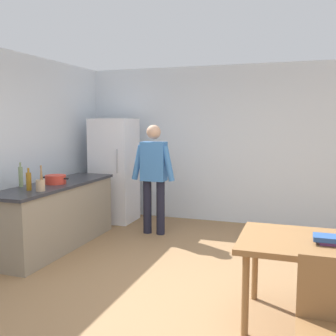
# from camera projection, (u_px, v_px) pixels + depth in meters

# --- Properties ---
(ground_plane) EXTENTS (14.00, 14.00, 0.00)m
(ground_plane) POSITION_uv_depth(u_px,v_px,m) (176.00, 290.00, 4.06)
(ground_plane) COLOR #936D47
(wall_back) EXTENTS (6.40, 0.12, 2.70)m
(wall_back) POSITION_uv_depth(u_px,v_px,m) (229.00, 145.00, 6.72)
(wall_back) COLOR silver
(wall_back) RESTS_ON ground_plane
(kitchen_counter) EXTENTS (0.64, 2.20, 0.90)m
(kitchen_counter) POSITION_uv_depth(u_px,v_px,m) (57.00, 215.00, 5.40)
(kitchen_counter) COLOR gray
(kitchen_counter) RESTS_ON ground_plane
(refrigerator) EXTENTS (0.70, 0.67, 1.80)m
(refrigerator) POSITION_uv_depth(u_px,v_px,m) (114.00, 170.00, 6.82)
(refrigerator) COLOR white
(refrigerator) RESTS_ON ground_plane
(person) EXTENTS (0.70, 0.22, 1.70)m
(person) POSITION_uv_depth(u_px,v_px,m) (154.00, 172.00, 5.99)
(person) COLOR #1E1E2D
(person) RESTS_ON ground_plane
(dining_table) EXTENTS (1.40, 0.90, 0.75)m
(dining_table) POSITION_uv_depth(u_px,v_px,m) (324.00, 250.00, 3.25)
(dining_table) COLOR olive
(dining_table) RESTS_ON ground_plane
(chair) EXTENTS (0.42, 0.42, 0.91)m
(chair) POSITION_uv_depth(u_px,v_px,m) (332.00, 322.00, 2.36)
(chair) COLOR olive
(chair) RESTS_ON ground_plane
(cooking_pot) EXTENTS (0.40, 0.28, 0.12)m
(cooking_pot) POSITION_uv_depth(u_px,v_px,m) (56.00, 179.00, 5.32)
(cooking_pot) COLOR red
(cooking_pot) RESTS_ON kitchen_counter
(utensil_jar) EXTENTS (0.11, 0.11, 0.32)m
(utensil_jar) POSITION_uv_depth(u_px,v_px,m) (40.00, 185.00, 4.75)
(utensil_jar) COLOR tan
(utensil_jar) RESTS_ON kitchen_counter
(bottle_oil_amber) EXTENTS (0.06, 0.06, 0.28)m
(bottle_oil_amber) POSITION_uv_depth(u_px,v_px,m) (29.00, 181.00, 4.80)
(bottle_oil_amber) COLOR #996619
(bottle_oil_amber) RESTS_ON kitchen_counter
(bottle_vinegar_tall) EXTENTS (0.06, 0.06, 0.32)m
(bottle_vinegar_tall) POSITION_uv_depth(u_px,v_px,m) (21.00, 177.00, 5.06)
(bottle_vinegar_tall) COLOR gray
(bottle_vinegar_tall) RESTS_ON kitchen_counter
(book_stack) EXTENTS (0.28, 0.20, 0.07)m
(book_stack) POSITION_uv_depth(u_px,v_px,m) (332.00, 240.00, 3.18)
(book_stack) COLOR #753D7F
(book_stack) RESTS_ON dining_table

